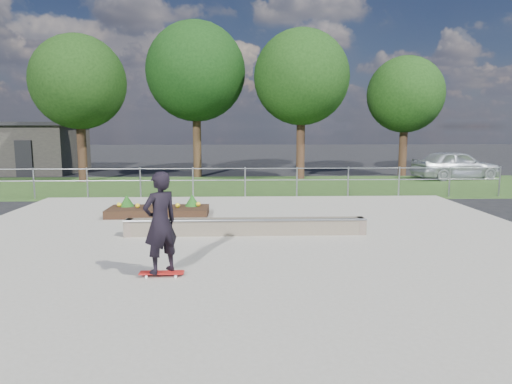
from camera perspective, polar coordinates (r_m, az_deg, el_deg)
ground at (r=10.29m, az=-0.81°, el=-7.28°), size 120.00×120.00×0.00m
grass_verge at (r=21.09m, az=-1.49°, el=0.74°), size 30.00×8.00×0.02m
concrete_slab at (r=10.28m, az=-0.81°, el=-7.12°), size 15.00×15.00×0.06m
fence at (r=17.52m, az=-1.37°, el=1.72°), size 20.06×0.06×1.20m
building at (r=31.15m, az=-28.47°, el=4.94°), size 8.40×5.40×3.00m
tree_far_left at (r=24.29m, az=-21.32°, el=12.63°), size 4.55×4.55×7.15m
tree_mid_left at (r=25.18m, az=-7.53°, el=14.65°), size 5.25×5.25×8.25m
tree_mid_right at (r=24.25m, az=5.71°, el=14.04°), size 4.90×4.90×7.70m
tree_far_right at (r=27.09m, az=18.18°, el=11.46°), size 4.20×4.20×6.60m
grind_ledge at (r=11.44m, az=-1.27°, el=-4.33°), size 6.00×0.44×0.43m
planter_bed at (r=14.20m, az=-12.07°, el=-2.13°), size 3.00×1.20×0.61m
skateboarder at (r=8.28m, az=-11.88°, el=-3.79°), size 0.80×0.77×1.91m
parked_car at (r=26.00m, az=23.66°, el=3.13°), size 4.68×2.47×1.52m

